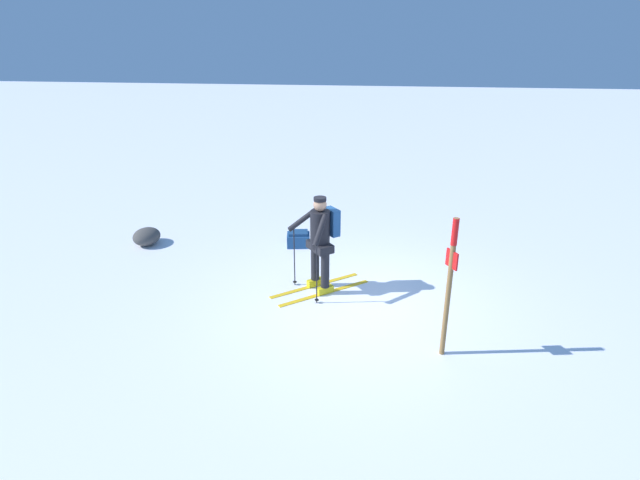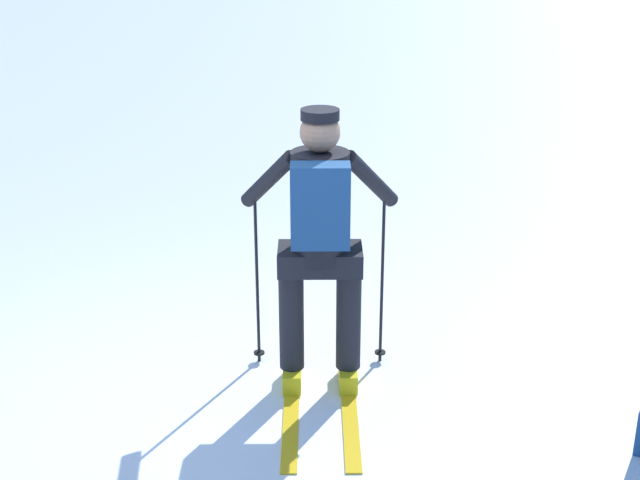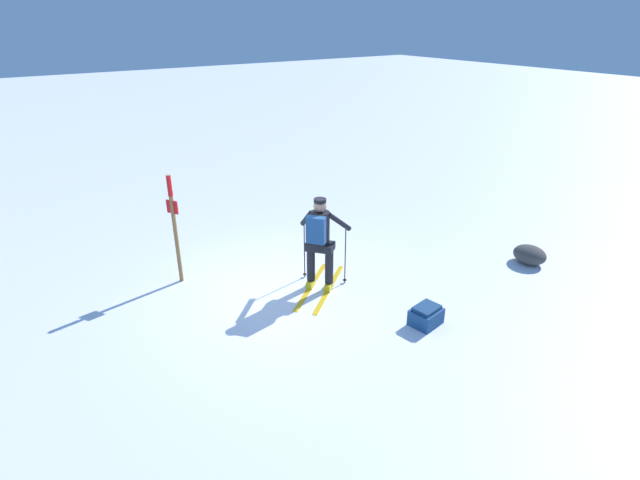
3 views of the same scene
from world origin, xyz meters
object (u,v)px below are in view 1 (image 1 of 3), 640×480
at_px(dropped_backpack, 298,239).
at_px(rock_boulder, 147,236).
at_px(skier, 321,238).
at_px(trail_marker, 450,277).

bearing_deg(dropped_backpack, rock_boulder, -83.53).
bearing_deg(dropped_backpack, skier, 21.49).
distance_m(dropped_backpack, rock_boulder, 3.30).
bearing_deg(rock_boulder, trail_marker, 61.68).
height_order(trail_marker, rock_boulder, trail_marker).
height_order(skier, rock_boulder, skier).
bearing_deg(dropped_backpack, trail_marker, 37.14).
bearing_deg(trail_marker, rock_boulder, -118.32).
relative_size(skier, dropped_backpack, 3.19).
distance_m(skier, rock_boulder, 4.40).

